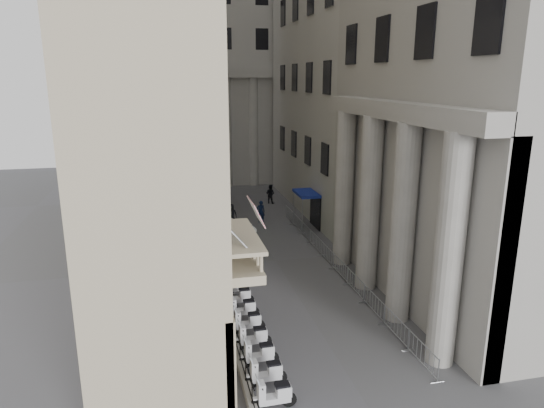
{
  "coord_description": "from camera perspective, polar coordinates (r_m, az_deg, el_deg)",
  "views": [
    {
      "loc": [
        -6.96,
        -10.7,
        11.99
      ],
      "look_at": [
        -0.68,
        17.28,
        4.5
      ],
      "focal_mm": 32.0,
      "sensor_mm": 36.0,
      "label": 1
    }
  ],
  "objects": [
    {
      "name": "barrier_9",
      "position": [
        42.05,
        2.05,
        -1.94
      ],
      "size": [
        0.6,
        2.4,
        1.1
      ],
      "primitive_type": null,
      "color": "#989B9F",
      "rests_on": "ground"
    },
    {
      "name": "barrier_6",
      "position": [
        35.21,
        5.15,
        -5.33
      ],
      "size": [
        0.6,
        2.4,
        1.1
      ],
      "primitive_type": null,
      "color": "#989B9F",
      "rests_on": "ground"
    },
    {
      "name": "info_kiosk",
      "position": [
        36.58,
        -6.44,
        -3.14
      ],
      "size": [
        0.41,
        0.86,
        1.74
      ],
      "rotation": [
        0.0,
        0.0,
        0.21
      ],
      "color": "black",
      "rests_on": "ground"
    },
    {
      "name": "scooter_4",
      "position": [
        24.37,
        -2.84,
        -14.86
      ],
      "size": [
        1.41,
        0.59,
        1.5
      ],
      "primitive_type": null,
      "rotation": [
        0.0,
        0.0,
        1.59
      ],
      "color": "silver",
      "rests_on": "ground"
    },
    {
      "name": "security_tent",
      "position": [
        32.28,
        -6.15,
        -2.15
      ],
      "size": [
        4.0,
        4.0,
        3.25
      ],
      "color": "silver",
      "rests_on": "ground"
    },
    {
      "name": "scooter_5",
      "position": [
        25.6,
        -3.41,
        -13.31
      ],
      "size": [
        1.41,
        0.59,
        1.5
      ],
      "primitive_type": null,
      "rotation": [
        0.0,
        0.0,
        1.59
      ],
      "color": "silver",
      "rests_on": "ground"
    },
    {
      "name": "scooter_6",
      "position": [
        26.86,
        -3.91,
        -11.91
      ],
      "size": [
        1.41,
        0.59,
        1.5
      ],
      "primitive_type": null,
      "rotation": [
        0.0,
        0.0,
        1.59
      ],
      "color": "silver",
      "rests_on": "ground"
    },
    {
      "name": "barrier_4",
      "position": [
        30.82,
        8.0,
        -8.41
      ],
      "size": [
        0.6,
        2.4,
        1.1
      ],
      "primitive_type": null,
      "color": "#989B9F",
      "rests_on": "ground"
    },
    {
      "name": "barrier_8",
      "position": [
        39.74,
        2.96,
        -2.94
      ],
      "size": [
        0.6,
        2.4,
        1.1
      ],
      "primitive_type": null,
      "color": "#989B9F",
      "rests_on": "ground"
    },
    {
      "name": "iron_fence",
      "position": [
        31.21,
        -6.86,
        -8.06
      ],
      "size": [
        0.3,
        28.0,
        1.4
      ],
      "primitive_type": null,
      "color": "black",
      "rests_on": "ground"
    },
    {
      "name": "pedestrian_c",
      "position": [
        40.51,
        -4.77,
        -1.27
      ],
      "size": [
        0.9,
        0.59,
        1.85
      ],
      "primitive_type": "imported",
      "rotation": [
        0.0,
        0.0,
        3.14
      ],
      "color": "black",
      "rests_on": "ground"
    },
    {
      "name": "scooter_3",
      "position": [
        23.15,
        -2.2,
        -16.57
      ],
      "size": [
        1.41,
        0.59,
        1.5
      ],
      "primitive_type": null,
      "rotation": [
        0.0,
        0.0,
        1.59
      ],
      "color": "silver",
      "rests_on": "ground"
    },
    {
      "name": "far_building",
      "position": [
        59.18,
        -6.17,
        17.47
      ],
      "size": [
        22.0,
        10.0,
        30.0
      ],
      "primitive_type": "cube",
      "color": "#A7A59E",
      "rests_on": "ground"
    },
    {
      "name": "scooter_1",
      "position": [
        20.8,
        -0.66,
        -20.57
      ],
      "size": [
        1.41,
        0.59,
        1.5
      ],
      "primitive_type": null,
      "rotation": [
        0.0,
        0.0,
        1.59
      ],
      "color": "silver",
      "rests_on": "ground"
    },
    {
      "name": "pedestrian_a",
      "position": [
        41.19,
        -1.33,
        -0.9
      ],
      "size": [
        0.74,
        0.52,
        1.91
      ],
      "primitive_type": "imported",
      "rotation": [
        0.0,
        0.0,
        3.05
      ],
      "color": "black",
      "rests_on": "ground"
    },
    {
      "name": "scooter_8",
      "position": [
        29.43,
        -4.78,
        -9.46
      ],
      "size": [
        1.41,
        0.59,
        1.5
      ],
      "primitive_type": null,
      "rotation": [
        0.0,
        0.0,
        1.59
      ],
      "color": "silver",
      "rests_on": "ground"
    },
    {
      "name": "pedestrian_b",
      "position": [
        47.53,
        -0.21,
        1.19
      ],
      "size": [
        1.15,
        1.12,
        1.87
      ],
      "primitive_type": "imported",
      "rotation": [
        0.0,
        0.0,
        2.48
      ],
      "color": "black",
      "rests_on": "ground"
    },
    {
      "name": "scooter_7",
      "position": [
        28.14,
        -4.37,
        -10.63
      ],
      "size": [
        1.41,
        0.59,
        1.5
      ],
      "primitive_type": null,
      "rotation": [
        0.0,
        0.0,
        1.59
      ],
      "color": "silver",
      "rests_on": "ground"
    },
    {
      "name": "scooter_2",
      "position": [
        21.96,
        -1.48,
        -18.47
      ],
      "size": [
        1.41,
        0.59,
        1.5
      ],
      "primitive_type": null,
      "rotation": [
        0.0,
        0.0,
        1.59
      ],
      "color": "silver",
      "rests_on": "ground"
    },
    {
      "name": "street_lamp",
      "position": [
        39.61,
        -8.06,
        3.86
      ],
      "size": [
        2.43,
        1.13,
        7.89
      ],
      "rotation": [
        0.0,
        0.0,
        0.39
      ],
      "color": "gray",
      "rests_on": "ground"
    },
    {
      "name": "barrier_2",
      "position": [
        26.65,
        11.84,
        -12.43
      ],
      "size": [
        0.6,
        2.4,
        1.1
      ],
      "primitive_type": null,
      "color": "#989B9F",
      "rests_on": "ground"
    },
    {
      "name": "scooter_10",
      "position": [
        32.04,
        -5.51,
        -7.41
      ],
      "size": [
        1.41,
        0.59,
        1.5
      ],
      "primitive_type": null,
      "rotation": [
        0.0,
        0.0,
        1.59
      ],
      "color": "silver",
      "rests_on": "ground"
    },
    {
      "name": "flag",
      "position": [
        19.97,
        -1.7,
        -22.26
      ],
      "size": [
        1.0,
        1.4,
        8.2
      ],
      "primitive_type": null,
      "color": "#9E0C11",
      "rests_on": "ground"
    },
    {
      "name": "scooter_9",
      "position": [
        30.73,
        -5.16,
        -8.39
      ],
      "size": [
        1.41,
        0.59,
        1.5
      ],
      "primitive_type": null,
      "rotation": [
        0.0,
        0.0,
        1.59
      ],
      "color": "silver",
      "rests_on": "ground"
    },
    {
      "name": "barrier_1",
      "position": [
        24.69,
        14.29,
        -14.92
      ],
      "size": [
        0.6,
        2.4,
        1.1
      ],
      "primitive_type": null,
      "color": "#989B9F",
      "rests_on": "ground"
    },
    {
      "name": "barrier_5",
      "position": [
        32.99,
        6.48,
        -6.77
      ],
      "size": [
        0.6,
        2.4,
        1.1
      ],
      "primitive_type": null,
      "color": "#989B9F",
      "rests_on": "ground"
    },
    {
      "name": "scooter_0",
      "position": [
        19.67,
        0.28,
        -22.92
      ],
      "size": [
        1.41,
        0.59,
        1.5
      ],
      "primitive_type": null,
      "rotation": [
        0.0,
        0.0,
        1.59
      ],
      "color": "silver",
      "rests_on": "ground"
    },
    {
      "name": "barrier_7",
      "position": [
        37.46,
        3.99,
        -4.07
      ],
      "size": [
        0.6,
        2.4,
        1.1
      ],
      "primitive_type": null,
      "color": "#989B9F",
      "rests_on": "ground"
    },
    {
      "name": "blue_awning",
      "position": [
        40.17,
        4.0,
        -2.76
      ],
      "size": [
        1.6,
        3.0,
        3.0
      ],
      "primitive_type": null,
      "color": "navy",
      "rests_on": "ground"
    },
    {
      "name": "scooter_11",
      "position": [
        33.36,
        -5.82,
        -6.5
      ],
      "size": [
        1.41,
        0.59,
        1.5
      ],
      "primitive_type": null,
      "rotation": [
        0.0,
        0.0,
        1.59
      ],
      "color": "silver",
      "rests_on": "ground"
    },
    {
      "name": "barrier_3",
      "position": [
        28.71,
        9.77,
        -10.28
      ],
      "size": [
        0.6,
        2.4,
        1.1
      ],
      "primitive_type": null,
      "color": "#989B9F",
      "rests_on": "ground"
    },
    {
      "name": "scooter_12",
      "position": [
        34.7,
        -6.11,
        -5.67
      ],
      "size": [
        1.41,
        0.59,
        1.5
      ],
      "primitive_type": null,
      "rotation": [
        0.0,
        0.0,
        1.59
      ],
      "color": "silver",
      "rests_on": "ground"
    },
    {
      "name": "barrier_0",
      "position": [
        22.82,
        17.23,
        -17.79
      ],
      "size": [
        0.6,
        2.4,
        1.1
      ],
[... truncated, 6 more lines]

